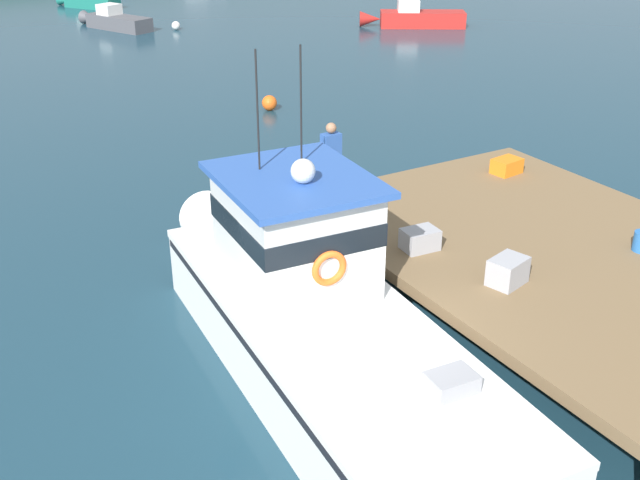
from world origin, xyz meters
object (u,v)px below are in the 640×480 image
at_px(crate_stack_mid_dock, 420,239).
at_px(moored_boat_off_the_point, 115,21).
at_px(moored_boat_far_right, 415,18).
at_px(crate_single_by_cleat, 507,166).
at_px(mooring_buoy_inshore, 269,103).
at_px(crate_stack_near_edge, 508,271).
at_px(moored_boat_outer_mooring, 88,1).
at_px(deckhand_by_the_boat, 331,162).
at_px(main_fishing_boat, 314,312).
at_px(mooring_buoy_spare_mooring, 176,26).

bearing_deg(crate_stack_mid_dock, moored_boat_off_the_point, 83.06).
bearing_deg(moored_boat_far_right, crate_single_by_cleat, -122.40).
relative_size(crate_stack_mid_dock, mooring_buoy_inshore, 1.22).
bearing_deg(crate_stack_near_edge, moored_boat_off_the_point, 84.22).
xyz_separation_m(moored_boat_off_the_point, moored_boat_outer_mooring, (0.67, 7.20, -0.04)).
bearing_deg(moored_boat_outer_mooring, crate_stack_near_edge, -95.69).
bearing_deg(crate_stack_near_edge, deckhand_by_the_boat, 99.58).
height_order(main_fishing_boat, deckhand_by_the_boat, main_fishing_boat).
xyz_separation_m(main_fishing_boat, crate_single_by_cleat, (6.31, 2.63, 0.35)).
distance_m(main_fishing_boat, crate_stack_mid_dock, 2.56).
bearing_deg(crate_stack_near_edge, mooring_buoy_inshore, 77.67).
distance_m(main_fishing_boat, moored_boat_off_the_point, 30.60).
bearing_deg(mooring_buoy_inshore, crate_stack_mid_dock, -105.75).
xyz_separation_m(crate_single_by_cleat, moored_boat_off_the_point, (-0.28, 27.37, -0.96)).
bearing_deg(mooring_buoy_inshore, moored_boat_off_the_point, 89.94).
distance_m(crate_stack_near_edge, mooring_buoy_spare_mooring, 29.79).
bearing_deg(crate_single_by_cleat, crate_stack_mid_dock, -152.51).
distance_m(mooring_buoy_inshore, mooring_buoy_spare_mooring, 15.14).
height_order(crate_stack_near_edge, mooring_buoy_inshore, crate_stack_near_edge).
height_order(deckhand_by_the_boat, moored_boat_off_the_point, deckhand_by_the_boat).
height_order(crate_stack_near_edge, mooring_buoy_spare_mooring, crate_stack_near_edge).
xyz_separation_m(crate_stack_near_edge, crate_single_by_cleat, (3.42, 3.68, -0.06)).
relative_size(crate_stack_mid_dock, deckhand_by_the_boat, 0.37).
bearing_deg(moored_boat_far_right, deckhand_by_the_boat, -130.67).
relative_size(crate_single_by_cleat, moored_boat_far_right, 0.12).
relative_size(deckhand_by_the_boat, mooring_buoy_spare_mooring, 3.94).
bearing_deg(moored_boat_off_the_point, mooring_buoy_spare_mooring, -36.24).
distance_m(crate_single_by_cleat, moored_boat_far_right, 23.95).
distance_m(main_fishing_boat, deckhand_by_the_boat, 3.95).
bearing_deg(moored_boat_outer_mooring, crate_stack_mid_dock, -96.61).
relative_size(main_fishing_boat, moored_boat_outer_mooring, 2.52).
xyz_separation_m(main_fishing_boat, moored_boat_outer_mooring, (6.70, 37.19, -0.65)).
xyz_separation_m(crate_single_by_cleat, deckhand_by_the_boat, (-4.12, 0.49, 0.70)).
bearing_deg(crate_single_by_cleat, mooring_buoy_inshore, 91.58).
height_order(crate_single_by_cleat, moored_boat_far_right, crate_single_by_cleat).
relative_size(crate_stack_mid_dock, crate_single_by_cleat, 1.00).
xyz_separation_m(deckhand_by_the_boat, moored_boat_outer_mooring, (4.51, 34.08, -1.70)).
bearing_deg(mooring_buoy_inshore, deckhand_by_the_boat, -110.71).
xyz_separation_m(moored_boat_outer_mooring, mooring_buoy_spare_mooring, (1.82, -9.02, -0.15)).
distance_m(crate_single_by_cleat, moored_boat_off_the_point, 27.39).
distance_m(crate_stack_near_edge, moored_boat_off_the_point, 31.23).
distance_m(crate_stack_mid_dock, crate_stack_near_edge, 1.73).
xyz_separation_m(crate_stack_near_edge, mooring_buoy_spare_mooring, (5.63, 29.23, -1.21)).
height_order(deckhand_by_the_boat, mooring_buoy_inshore, deckhand_by_the_boat).
height_order(moored_boat_off_the_point, mooring_buoy_inshore, moored_boat_off_the_point).
height_order(deckhand_by_the_boat, moored_boat_far_right, deckhand_by_the_boat).
bearing_deg(moored_boat_off_the_point, crate_stack_near_edge, -95.78).
bearing_deg(moored_boat_off_the_point, moored_boat_far_right, -28.66).
xyz_separation_m(moored_boat_off_the_point, mooring_buoy_inshore, (-0.02, -16.76, -0.15)).
relative_size(main_fishing_boat, moored_boat_far_right, 1.99).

